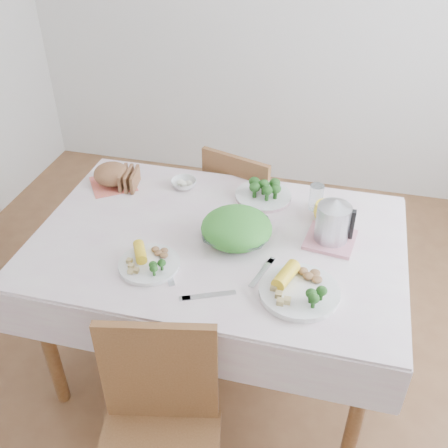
% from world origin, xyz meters
% --- Properties ---
extents(floor, '(3.60, 3.60, 0.00)m').
position_xyz_m(floor, '(0.00, 0.00, 0.00)').
color(floor, brown).
rests_on(floor, ground).
extents(dining_table, '(1.40, 0.90, 0.75)m').
position_xyz_m(dining_table, '(0.00, 0.00, 0.38)').
color(dining_table, brown).
rests_on(dining_table, floor).
extents(tablecloth, '(1.50, 1.00, 0.01)m').
position_xyz_m(tablecloth, '(0.00, 0.00, 0.76)').
color(tablecloth, silver).
rests_on(tablecloth, dining_table).
extents(chair_far, '(0.49, 0.49, 0.86)m').
position_xyz_m(chair_far, '(0.01, 0.68, 0.46)').
color(chair_far, brown).
rests_on(chair_far, floor).
extents(salad_bowl, '(0.28, 0.28, 0.07)m').
position_xyz_m(salad_bowl, '(0.08, -0.00, 0.80)').
color(salad_bowl, white).
rests_on(salad_bowl, tablecloth).
extents(dinner_plate_left, '(0.27, 0.27, 0.02)m').
position_xyz_m(dinner_plate_left, '(-0.21, -0.24, 0.77)').
color(dinner_plate_left, white).
rests_on(dinner_plate_left, tablecloth).
extents(dinner_plate_right, '(0.41, 0.41, 0.02)m').
position_xyz_m(dinner_plate_right, '(0.37, -0.25, 0.77)').
color(dinner_plate_right, white).
rests_on(dinner_plate_right, tablecloth).
extents(broccoli_plate, '(0.33, 0.33, 0.02)m').
position_xyz_m(broccoli_plate, '(0.12, 0.34, 0.77)').
color(broccoli_plate, beige).
rests_on(broccoli_plate, tablecloth).
extents(napkin, '(0.28, 0.28, 0.00)m').
position_xyz_m(napkin, '(-0.59, 0.28, 0.76)').
color(napkin, '#F4715E').
rests_on(napkin, tablecloth).
extents(bread_loaf, '(0.20, 0.19, 0.10)m').
position_xyz_m(bread_loaf, '(-0.59, 0.28, 0.82)').
color(bread_loaf, brown).
rests_on(bread_loaf, napkin).
extents(fruit_bowl, '(0.15, 0.15, 0.04)m').
position_xyz_m(fruit_bowl, '(-0.26, 0.34, 0.78)').
color(fruit_bowl, white).
rests_on(fruit_bowl, tablecloth).
extents(yellow_mug, '(0.13, 0.13, 0.09)m').
position_xyz_m(yellow_mug, '(0.42, 0.23, 0.80)').
color(yellow_mug, yellow).
rests_on(yellow_mug, tablecloth).
extents(glass_tumbler, '(0.07, 0.07, 0.12)m').
position_xyz_m(glass_tumbler, '(0.36, 0.31, 0.83)').
color(glass_tumbler, white).
rests_on(glass_tumbler, tablecloth).
extents(pink_tray, '(0.22, 0.22, 0.02)m').
position_xyz_m(pink_tray, '(0.45, 0.09, 0.77)').
color(pink_tray, '#D07F8E').
rests_on(pink_tray, tablecloth).
extents(electric_kettle, '(0.14, 0.14, 0.19)m').
position_xyz_m(electric_kettle, '(0.45, 0.09, 0.88)').
color(electric_kettle, '#B2B5BA').
rests_on(electric_kettle, pink_tray).
extents(fork_left, '(0.12, 0.19, 0.00)m').
position_xyz_m(fork_left, '(-0.14, -0.24, 0.76)').
color(fork_left, silver).
rests_on(fork_left, tablecloth).
extents(fork_right, '(0.07, 0.18, 0.00)m').
position_xyz_m(fork_right, '(0.22, -0.17, 0.76)').
color(fork_right, silver).
rests_on(fork_right, tablecloth).
extents(knife, '(0.19, 0.10, 0.00)m').
position_xyz_m(knife, '(0.06, -0.34, 0.76)').
color(knife, silver).
rests_on(knife, tablecloth).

